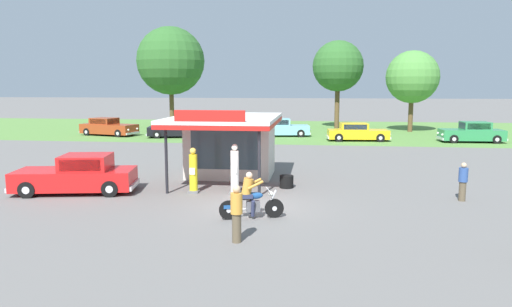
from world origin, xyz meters
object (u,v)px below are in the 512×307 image
gas_pump_offside (235,171)px  parked_car_second_row_spare (108,127)px  parked_car_back_row_centre_right (357,133)px  bystander_chatting_near_pumps (261,143)px  gas_pump_nearside (193,172)px  parked_car_back_row_centre_left (281,128)px  featured_classic_sedan (78,176)px  bystander_standing_back_lot (237,212)px  parked_car_back_row_left (179,130)px  motorcycle_with_rider (250,199)px  bystander_leaning_by_kiosk (463,181)px  parked_car_back_row_far_right (472,133)px  spare_tire_stack (287,182)px

gas_pump_offside → parked_car_second_row_spare: gas_pump_offside is taller
parked_car_back_row_centre_right → bystander_chatting_near_pumps: size_ratio=3.03×
gas_pump_nearside → parked_car_back_row_centre_left: bearing=85.1°
featured_classic_sedan → parked_car_back_row_centre_right: 24.09m
parked_car_back_row_centre_left → bystander_standing_back_lot: bystander_standing_back_lot is taller
parked_car_back_row_left → bystander_chatting_near_pumps: bearing=-51.2°
motorcycle_with_rider → bystander_standing_back_lot: (-0.05, -2.42, 0.22)m
gas_pump_nearside → bystander_chatting_near_pumps: bearing=80.7°
parked_car_back_row_centre_right → bystander_leaning_by_kiosk: bearing=-83.2°
gas_pump_nearside → parked_car_back_row_centre_left: size_ratio=0.36×
parked_car_back_row_left → bystander_standing_back_lot: bystander_standing_back_lot is taller
gas_pump_nearside → parked_car_back_row_far_right: gas_pump_nearside is taller
parked_car_back_row_centre_left → bystander_chatting_near_pumps: 12.31m
motorcycle_with_rider → bystander_leaning_by_kiosk: 8.47m
bystander_leaning_by_kiosk → featured_classic_sedan: bearing=-178.0°
parked_car_back_row_centre_right → parked_car_second_row_spare: parked_car_second_row_spare is taller
motorcycle_with_rider → parked_car_back_row_centre_right: motorcycle_with_rider is taller
parked_car_second_row_spare → bystander_standing_back_lot: 31.43m
gas_pump_nearside → bystander_chatting_near_pumps: gas_pump_nearside is taller
gas_pump_offside → parked_car_back_row_left: gas_pump_offside is taller
parked_car_back_row_far_right → bystander_leaning_by_kiosk: parked_car_back_row_far_right is taller
motorcycle_with_rider → gas_pump_offside: bearing=108.1°
gas_pump_nearside → gas_pump_offside: bearing=0.0°
motorcycle_with_rider → spare_tire_stack: 5.01m
featured_classic_sedan → parked_car_back_row_left: size_ratio=0.92×
motorcycle_with_rider → parked_car_back_row_centre_right: bearing=77.0°
motorcycle_with_rider → bystander_standing_back_lot: bystander_standing_back_lot is taller
gas_pump_nearside → bystander_chatting_near_pumps: 10.09m
parked_car_back_row_centre_right → bystander_leaning_by_kiosk: size_ratio=3.40×
parked_car_back_row_left → parked_car_back_row_far_right: size_ratio=1.13×
parked_car_back_row_left → bystander_standing_back_lot: 27.96m
motorcycle_with_rider → bystander_standing_back_lot: 2.43m
parked_car_back_row_centre_left → bystander_chatting_near_pumps: bystander_chatting_near_pumps is taller
bystander_standing_back_lot → spare_tire_stack: 7.42m
bystander_leaning_by_kiosk → parked_car_back_row_centre_right: bearing=96.8°
parked_car_second_row_spare → bystander_leaning_by_kiosk: bearing=-41.3°
gas_pump_offside → parked_car_back_row_left: size_ratio=0.37×
motorcycle_with_rider → bystander_chatting_near_pumps: bearing=95.3°
motorcycle_with_rider → parked_car_back_row_left: bearing=111.9°
gas_pump_offside → parked_car_back_row_far_right: (15.35, 19.87, -0.21)m
parked_car_back_row_centre_left → spare_tire_stack: parked_car_back_row_centre_left is taller
gas_pump_nearside → bystander_leaning_by_kiosk: size_ratio=1.26×
parked_car_back_row_centre_right → parked_car_second_row_spare: bearing=176.5°
motorcycle_with_rider → parked_car_back_row_centre_left: motorcycle_with_rider is taller
motorcycle_with_rider → spare_tire_stack: bearing=79.8°
parked_car_back_row_far_right → bystander_chatting_near_pumps: 18.36m
gas_pump_offside → bystander_leaning_by_kiosk: size_ratio=1.37×
spare_tire_stack → parked_car_second_row_spare: bearing=131.2°
featured_classic_sedan → bystander_leaning_by_kiosk: featured_classic_sedan is taller
parked_car_back_row_far_right → spare_tire_stack: parked_car_back_row_far_right is taller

